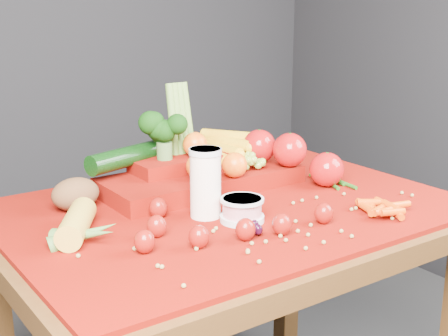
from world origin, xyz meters
TOP-DOWN VIEW (x-y plane):
  - table at (0.00, 0.00)m, footprint 1.10×0.80m
  - red_cloth at (0.00, 0.00)m, footprint 1.05×0.75m
  - milk_glass at (-0.09, -0.03)m, footprint 0.07×0.07m
  - yogurt_bowl at (-0.04, -0.11)m, footprint 0.10×0.10m
  - strawberry_scatter at (-0.13, -0.15)m, footprint 0.44×0.28m
  - dark_grape_cluster at (-0.06, -0.19)m, footprint 0.06×0.05m
  - soybean_scatter at (0.00, -0.20)m, footprint 0.84×0.24m
  - corn_ear at (-0.38, -0.01)m, footprint 0.25×0.27m
  - potato at (-0.31, 0.18)m, footprint 0.11×0.08m
  - baby_carrot_pile at (0.28, -0.25)m, footprint 0.18×0.17m
  - green_bean_pile at (0.33, -0.01)m, footprint 0.14×0.12m
  - produce_mound at (0.06, 0.15)m, footprint 0.61×0.38m

SIDE VIEW (x-z plane):
  - table at x=0.00m, z-range 0.28..1.03m
  - red_cloth at x=0.00m, z-range 0.75..0.76m
  - soybean_scatter at x=0.00m, z-range 0.76..0.77m
  - green_bean_pile at x=0.33m, z-range 0.76..0.77m
  - dark_grape_cluster at x=-0.06m, z-range 0.76..0.79m
  - baby_carrot_pile at x=0.28m, z-range 0.76..0.79m
  - corn_ear at x=-0.38m, z-range 0.76..0.81m
  - strawberry_scatter at x=-0.13m, z-range 0.76..0.81m
  - yogurt_bowl at x=-0.04m, z-range 0.76..0.82m
  - potato at x=-0.31m, z-range 0.76..0.84m
  - produce_mound at x=0.06m, z-range 0.69..0.95m
  - milk_glass at x=-0.09m, z-range 0.77..0.93m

